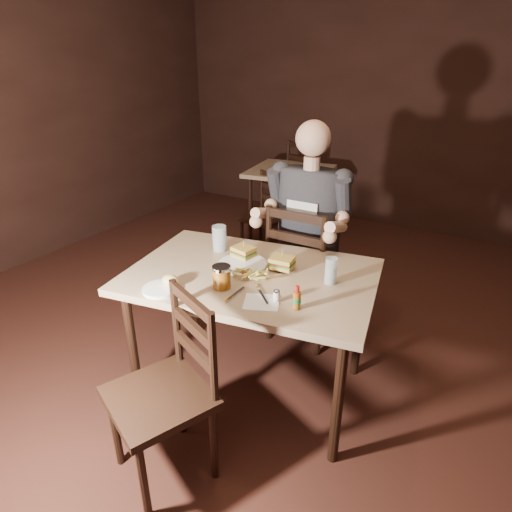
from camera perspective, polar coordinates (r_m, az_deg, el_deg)
The scene contains 23 objects.
room_shell at distance 1.74m, azimuth 0.33°, elevation 11.34°, with size 7.00×7.00×7.00m.
main_table at distance 2.31m, azimuth -0.64°, elevation -3.92°, with size 1.43×1.08×0.77m.
bg_table at distance 4.55m, azimuth 4.59°, elevation 10.37°, with size 0.91×0.91×0.77m.
chair_far at distance 2.92m, azimuth 6.75°, elevation -2.10°, with size 0.45×0.50×0.99m, color black, non-canonical shape.
chair_near at distance 2.03m, azimuth -12.82°, elevation -17.85°, with size 0.42×0.46×0.90m, color black, non-canonical shape.
bg_chair_far at distance 5.08m, azimuth 7.32°, elevation 9.56°, with size 0.45×0.50×0.98m, color black, non-canonical shape.
bg_chair_near at distance 4.16m, azimuth 1.07°, elevation 5.18°, with size 0.38×0.42×0.82m, color black, non-canonical shape.
diner at distance 2.69m, azimuth 6.84°, elevation 7.12°, with size 0.56×0.44×0.98m, color #2E2C31, non-canonical shape.
dinner_plate at distance 2.34m, azimuth -1.79°, elevation -1.25°, with size 0.26×0.26×0.01m, color white.
sandwich_left at distance 2.40m, azimuth -1.66°, elevation 0.99°, with size 0.12×0.10×0.10m, color #DBB753, non-canonical shape.
sandwich_right at distance 2.28m, azimuth 3.50°, elevation -0.38°, with size 0.12×0.10×0.10m, color #DBB753, non-canonical shape.
fries_pile at distance 2.21m, azimuth -0.71°, elevation -2.17°, with size 0.23×0.16×0.04m, color #D6C558, non-canonical shape.
ketchup_dollop at distance 2.23m, azimuth -1.45°, elevation -2.36°, with size 0.04×0.04×0.01m, color maroon.
glass_left at distance 2.52m, azimuth -4.90°, elevation 2.35°, with size 0.08×0.08×0.15m, color silver.
glass_right at distance 2.18m, azimuth 9.97°, elevation -1.95°, with size 0.06×0.06×0.14m, color silver.
hot_sauce at distance 1.94m, azimuth 5.49°, elevation -5.52°, with size 0.04×0.04×0.12m, color #8A4A0F, non-canonical shape.
salt_shaker at distance 2.00m, azimuth 2.75°, elevation -5.34°, with size 0.03×0.03×0.06m, color white, non-canonical shape.
syrup_dispenser at distance 2.11m, azimuth -4.59°, elevation -2.79°, with size 0.09×0.09×0.12m, color #8A4A0F, non-canonical shape.
napkin at distance 2.01m, azimuth 0.74°, elevation -6.17°, with size 0.16×0.15×0.00m, color white.
knife at distance 2.07m, azimuth 0.74°, elevation -5.07°, with size 0.01×0.20×0.00m, color silver.
fork at distance 2.06m, azimuth -2.89°, elevation -5.17°, with size 0.01×0.17×0.01m, color silver.
side_plate at distance 2.15m, azimuth -12.62°, elevation -4.43°, with size 0.17×0.17×0.01m, color white.
bread_roll at distance 2.16m, azimuth -11.34°, elevation -3.16°, with size 0.09×0.07×0.05m, color #D8BA6F.
Camera 1 is at (0.86, -1.46, 1.80)m, focal length 30.00 mm.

